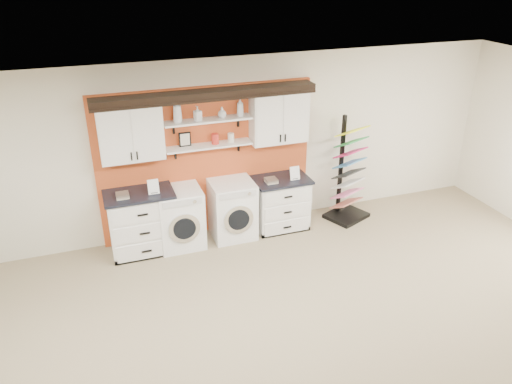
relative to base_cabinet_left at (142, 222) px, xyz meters
name	(u,v)px	position (x,y,z in m)	size (l,w,h in m)	color
ceiling	(329,153)	(1.13, -3.64, 2.30)	(10.00, 10.00, 0.00)	white
wall_back	(206,149)	(1.13, 0.36, 0.90)	(10.00, 10.00, 0.00)	silver
accent_panel	(207,162)	(1.13, 0.32, 0.70)	(3.40, 0.07, 2.40)	#BA491F
upper_cabinet_left	(130,132)	(0.00, 0.15, 1.38)	(0.90, 0.35, 0.84)	silver
upper_cabinet_right	(279,116)	(2.26, 0.15, 1.38)	(0.90, 0.35, 0.84)	silver
shelf_lower	(209,146)	(1.13, 0.16, 1.03)	(1.32, 0.28, 0.03)	silver
shelf_upper	(208,120)	(1.13, 0.16, 1.43)	(1.32, 0.28, 0.03)	silver
crown_molding	(206,93)	(1.13, 0.17, 1.83)	(3.30, 0.41, 0.13)	black
picture_frame	(185,139)	(0.78, 0.21, 1.16)	(0.18, 0.02, 0.22)	black
canister_red	(215,139)	(1.23, 0.16, 1.13)	(0.11, 0.11, 0.16)	red
canister_cream	(231,138)	(1.48, 0.16, 1.12)	(0.10, 0.10, 0.14)	silver
base_cabinet_left	(142,222)	(0.00, 0.00, 0.00)	(1.01, 0.66, 0.99)	silver
base_cabinet_right	(281,203)	(2.26, 0.00, -0.05)	(0.90, 0.66, 0.89)	silver
washer	(180,217)	(0.58, 0.00, -0.02)	(0.68, 0.71, 0.95)	white
dryer	(232,209)	(1.43, 0.00, -0.02)	(0.68, 0.71, 0.94)	white
sample_rack	(347,188)	(3.46, -0.06, 0.06)	(0.82, 0.76, 1.80)	black
soap_bottle_a	(177,111)	(0.69, 0.16, 1.62)	(0.13, 0.13, 0.34)	silver
soap_bottle_b	(198,113)	(0.98, 0.16, 1.55)	(0.09, 0.10, 0.21)	silver
soap_bottle_c	(222,112)	(1.35, 0.16, 1.53)	(0.13, 0.13, 0.16)	silver
soap_bottle_d	(240,107)	(1.63, 0.16, 1.59)	(0.11, 0.11, 0.27)	silver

